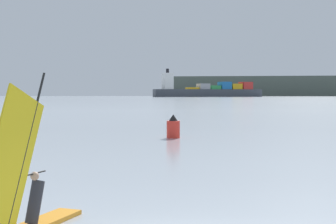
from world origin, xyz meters
TOP-DOWN VIEW (x-y plane):
  - windsurfer at (-3.89, 0.51)m, footprint 0.97×3.98m
  - cargo_ship at (-120.13, 667.92)m, footprint 143.20×91.65m
  - channel_buoy at (-6.86, 26.73)m, footprint 1.02×1.02m

SIDE VIEW (x-z plane):
  - channel_buoy at x=-6.86m, z-range -0.11..1.71m
  - windsurfer at x=-3.89m, z-range -1.12..2.95m
  - cargo_ship at x=-120.13m, z-range -9.96..28.05m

